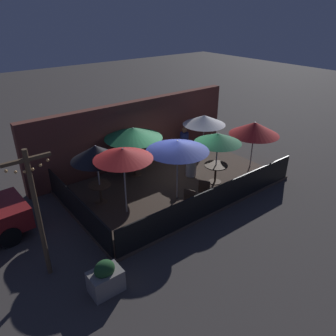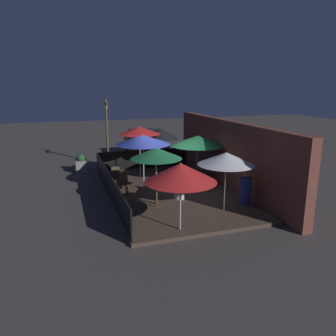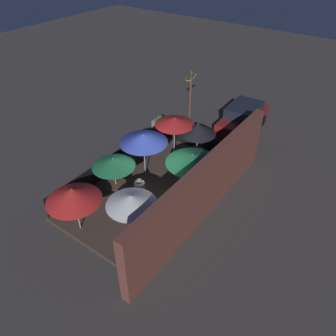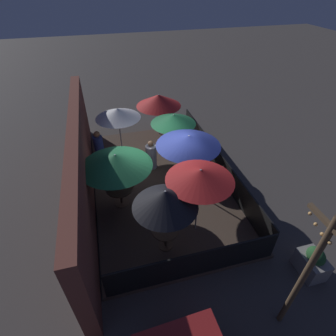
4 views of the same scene
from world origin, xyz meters
name	(u,v)px [view 4 (image 4 of 4)]	position (x,y,z in m)	size (l,w,h in m)	color
ground_plane	(159,184)	(0.00, 0.00, 0.00)	(60.00, 60.00, 0.00)	#423D3A
patio_deck	(159,182)	(0.00, 0.00, 0.06)	(8.11, 4.85, 0.12)	#47382D
building_wall	(82,165)	(0.00, 2.65, 1.43)	(9.71, 0.36, 2.86)	brown
fence_front	(218,162)	(0.00, -2.38, 0.59)	(7.91, 0.05, 0.95)	black
fence_side_left	(195,264)	(-4.01, 0.00, 0.59)	(0.05, 4.65, 0.95)	black
patio_umbrella_0	(165,199)	(-2.91, 0.50, 2.04)	(1.73, 1.73, 2.19)	#B2B2B7
patio_umbrella_1	(116,160)	(-0.80, 1.54, 1.96)	(2.29, 2.29, 2.06)	#B2B2B7
patio_umbrella_2	(173,119)	(1.35, -0.92, 1.99)	(1.79, 1.79, 2.06)	#B2B2B7
patio_umbrella_3	(159,100)	(3.58, -0.85, 1.86)	(2.08, 2.08, 2.01)	#B2B2B7
patio_umbrella_4	(200,175)	(-2.51, -0.57, 2.28)	(1.90, 1.90, 2.34)	#B2B2B7
patio_umbrella_5	(118,113)	(2.59, 1.11, 1.92)	(1.88, 1.88, 2.01)	#B2B2B7
patio_umbrella_6	(189,141)	(-0.57, -0.90, 2.16)	(2.18, 2.18, 2.23)	#B2B2B7
dining_table_0	(166,233)	(-2.91, 0.50, 0.69)	(0.78, 0.78, 0.72)	#4C3828
dining_table_1	(120,191)	(-0.80, 1.54, 0.68)	(0.92, 0.92, 0.70)	#4C3828
dining_table_2	(173,147)	(1.35, -0.92, 0.72)	(0.91, 0.91, 0.75)	#4C3828
patio_chair_0	(216,176)	(-0.84, -1.94, 0.64)	(0.53, 0.53, 0.95)	#4C3828
patio_chair_1	(203,164)	(-0.01, -1.75, 0.63)	(0.55, 0.55, 0.93)	#4C3828
patron_0	(151,156)	(0.98, 0.09, 0.67)	(0.61, 0.61, 1.25)	silver
patron_1	(99,146)	(2.30, 2.09, 0.67)	(0.44, 0.44, 1.24)	navy
planter_box	(312,262)	(-4.65, -3.11, 0.41)	(0.81, 0.57, 0.94)	gray
light_post	(306,273)	(-5.55, -1.62, 2.02)	(1.10, 0.12, 3.59)	brown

